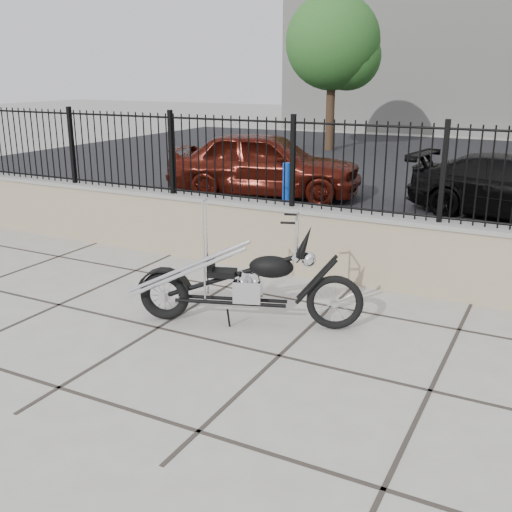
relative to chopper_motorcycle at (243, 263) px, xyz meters
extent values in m
plane|color=#99968E|center=(0.70, -0.55, -0.73)|extent=(90.00, 90.00, 0.00)
plane|color=black|center=(0.70, 11.95, -0.73)|extent=(30.00, 30.00, 0.00)
cube|color=gray|center=(0.70, 1.95, -0.25)|extent=(14.00, 0.36, 0.96)
cube|color=black|center=(0.70, 1.95, 0.83)|extent=(14.00, 0.08, 1.20)
imported|color=#46110A|center=(-3.10, 6.72, 0.02)|extent=(4.66, 2.62, 1.49)
cylinder|color=#0A38A4|center=(-1.58, 4.55, -0.15)|extent=(0.15, 0.15, 1.14)
cylinder|color=#382619|center=(-4.87, 15.51, 0.83)|extent=(0.31, 0.31, 3.11)
sphere|color=#386124|center=(-4.87, 15.51, 3.21)|extent=(3.32, 3.32, 3.32)
camera|label=1|loc=(3.02, -5.51, 2.01)|focal=42.00mm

